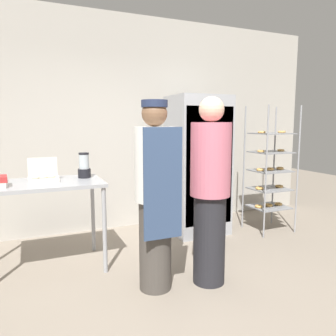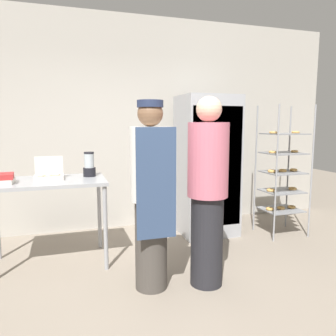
{
  "view_description": "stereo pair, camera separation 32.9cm",
  "coord_description": "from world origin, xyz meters",
  "px_view_note": "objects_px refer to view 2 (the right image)",
  "views": [
    {
      "loc": [
        -1.26,
        -2.33,
        1.53
      ],
      "look_at": [
        0.03,
        0.66,
        1.08
      ],
      "focal_mm": 35.0,
      "sensor_mm": 36.0,
      "label": 1
    },
    {
      "loc": [
        -0.95,
        -2.45,
        1.53
      ],
      "look_at": [
        0.03,
        0.66,
        1.08
      ],
      "focal_mm": 35.0,
      "sensor_mm": 36.0,
      "label": 2
    }
  ],
  "objects_px": {
    "baking_rack": "(283,173)",
    "person_customer": "(208,191)",
    "refrigerator": "(207,166)",
    "donut_box": "(49,175)",
    "person_baker": "(151,193)",
    "blender_pitcher": "(89,166)"
  },
  "relations": [
    {
      "from": "blender_pitcher",
      "to": "person_customer",
      "type": "relative_size",
      "value": 0.16
    },
    {
      "from": "baking_rack",
      "to": "blender_pitcher",
      "type": "distance_m",
      "value": 2.57
    },
    {
      "from": "person_baker",
      "to": "person_customer",
      "type": "distance_m",
      "value": 0.52
    },
    {
      "from": "person_baker",
      "to": "baking_rack",
      "type": "bearing_deg",
      "value": 23.98
    },
    {
      "from": "refrigerator",
      "to": "person_baker",
      "type": "distance_m",
      "value": 1.71
    },
    {
      "from": "donut_box",
      "to": "person_customer",
      "type": "xyz_separation_m",
      "value": [
        1.42,
        -0.93,
        -0.08
      ]
    },
    {
      "from": "baking_rack",
      "to": "person_customer",
      "type": "relative_size",
      "value": 1.0
    },
    {
      "from": "donut_box",
      "to": "person_customer",
      "type": "bearing_deg",
      "value": -33.28
    },
    {
      "from": "baking_rack",
      "to": "person_customer",
      "type": "xyz_separation_m",
      "value": [
        -1.57,
        -1.02,
        0.05
      ]
    },
    {
      "from": "baking_rack",
      "to": "person_baker",
      "type": "xyz_separation_m",
      "value": [
        -2.09,
        -0.93,
        0.05
      ]
    },
    {
      "from": "refrigerator",
      "to": "blender_pitcher",
      "type": "relative_size",
      "value": 6.85
    },
    {
      "from": "blender_pitcher",
      "to": "person_baker",
      "type": "distance_m",
      "value": 1.07
    },
    {
      "from": "blender_pitcher",
      "to": "person_baker",
      "type": "xyz_separation_m",
      "value": [
        0.47,
        -0.94,
        -0.15
      ]
    },
    {
      "from": "refrigerator",
      "to": "donut_box",
      "type": "height_order",
      "value": "refrigerator"
    },
    {
      "from": "donut_box",
      "to": "blender_pitcher",
      "type": "bearing_deg",
      "value": 13.18
    },
    {
      "from": "refrigerator",
      "to": "person_customer",
      "type": "height_order",
      "value": "refrigerator"
    },
    {
      "from": "baking_rack",
      "to": "donut_box",
      "type": "relative_size",
      "value": 5.99
    },
    {
      "from": "refrigerator",
      "to": "donut_box",
      "type": "relative_size",
      "value": 6.43
    },
    {
      "from": "refrigerator",
      "to": "blender_pitcher",
      "type": "distance_m",
      "value": 1.64
    },
    {
      "from": "baking_rack",
      "to": "refrigerator",
      "type": "bearing_deg",
      "value": 159.73
    },
    {
      "from": "refrigerator",
      "to": "blender_pitcher",
      "type": "xyz_separation_m",
      "value": [
        -1.6,
        -0.34,
        0.11
      ]
    },
    {
      "from": "refrigerator",
      "to": "baking_rack",
      "type": "distance_m",
      "value": 1.03
    }
  ]
}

